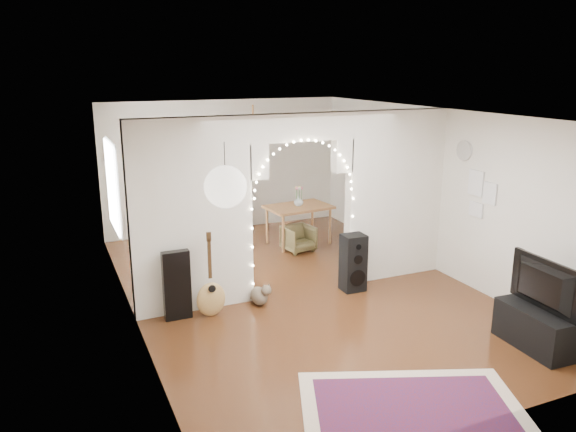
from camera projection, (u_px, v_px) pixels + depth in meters
name	position (u px, v px, depth m)	size (l,w,h in m)	color
floor	(300.00, 290.00, 8.67)	(7.50, 7.50, 0.00)	black
ceiling	(301.00, 113.00, 7.97)	(5.00, 7.50, 0.02)	white
wall_back	(225.00, 166.00, 11.64)	(5.00, 0.02, 2.70)	silver
wall_front	(478.00, 296.00, 5.00)	(5.00, 0.02, 2.70)	silver
wall_left	(128.00, 223.00, 7.35)	(0.02, 7.50, 2.70)	silver
wall_right	(437.00, 191.00, 9.29)	(0.02, 7.50, 2.70)	silver
divider_wall	(301.00, 200.00, 8.30)	(5.00, 0.20, 2.70)	silver
fairy_lights	(305.00, 194.00, 8.16)	(1.64, 0.04, 1.60)	#FFEABF
window	(112.00, 186.00, 8.92)	(0.04, 1.20, 1.40)	white
wall_clock	(465.00, 150.00, 8.56)	(0.31, 0.31, 0.03)	white
picture_frames	(480.00, 194.00, 8.36)	(0.02, 0.50, 0.70)	white
paper_lantern	(225.00, 187.00, 5.23)	(0.40, 0.40, 0.40)	white
ceiling_fan	(253.00, 122.00, 9.82)	(1.10, 1.10, 0.30)	#B3773B
area_rug	(416.00, 415.00, 5.53)	(2.23, 1.68, 0.02)	maroon
guitar_case	(177.00, 285.00, 7.56)	(0.37, 0.12, 0.97)	black
acoustic_guitar	(211.00, 286.00, 7.65)	(0.42, 0.17, 1.02)	#AD8345
tabby_cat	(260.00, 295.00, 8.10)	(0.36, 0.53, 0.36)	brown
floor_speaker	(353.00, 263.00, 8.56)	(0.35, 0.32, 0.89)	black
media_console	(534.00, 329.00, 6.82)	(0.40, 1.00, 0.50)	black
tv	(539.00, 286.00, 6.68)	(1.07, 0.14, 0.62)	black
bookcase	(193.00, 195.00, 11.26)	(1.66, 0.42, 1.70)	beige
dining_table	(299.00, 210.00, 10.78)	(1.28, 0.92, 0.76)	brown
flower_vase	(299.00, 201.00, 10.74)	(0.18, 0.18, 0.19)	silver
dining_chair_left	(234.00, 275.00, 8.54)	(0.56, 0.58, 0.53)	#4C4326
dining_chair_right	(299.00, 238.00, 10.44)	(0.52, 0.53, 0.48)	#4C4326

